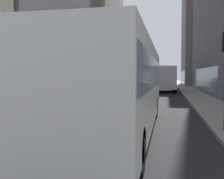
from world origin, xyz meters
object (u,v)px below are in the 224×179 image
car_grey_wagon (166,83)px  transit_bus (119,83)px  box_truck (166,78)px  car_white_van (145,81)px  car_silver_sedan (41,102)px  car_black_suv (125,87)px

car_grey_wagon → transit_bus: bearing=-92.7°
box_truck → car_white_van: bearing=102.3°
car_silver_sedan → box_truck: 22.30m
car_silver_sedan → car_grey_wagon: bearing=80.1°
transit_bus → car_silver_sedan: bearing=155.4°
car_grey_wagon → car_black_suv: bearing=-103.0°
transit_bus → car_white_van: transit_bus is taller
car_silver_sedan → car_black_suv: bearing=83.9°
car_white_van → box_truck: bearing=-77.7°
car_silver_sedan → car_white_van: (1.60, 39.93, -0.00)m
car_white_van → box_truck: (4.00, -18.36, 0.85)m
car_silver_sedan → car_white_van: 39.96m
transit_bus → box_truck: same height
car_silver_sedan → car_grey_wagon: (5.60, 32.18, 0.00)m
box_truck → car_silver_sedan: bearing=-104.6°
car_white_van → car_black_suv: bearing=-90.0°
transit_bus → car_black_suv: size_ratio=2.66×
car_silver_sedan → car_black_suv: (1.60, 14.89, -0.00)m
car_grey_wagon → car_silver_sedan: bearing=-99.9°
transit_bus → car_grey_wagon: bearing=87.3°
transit_bus → car_silver_sedan: 4.50m
car_silver_sedan → car_grey_wagon: same height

